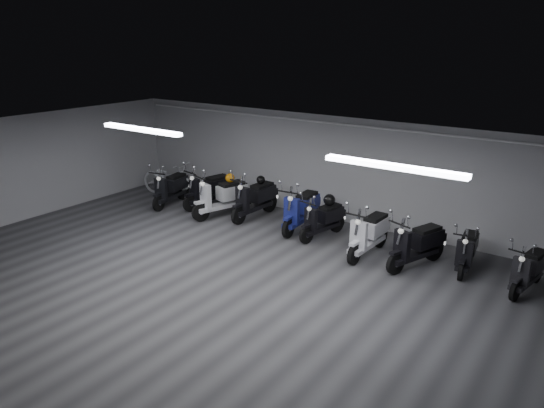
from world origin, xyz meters
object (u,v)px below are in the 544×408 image
Objects in this scene: scooter_8 at (468,244)px; scooter_4 at (301,203)px; scooter_1 at (208,184)px; bicycle at (169,175)px; scooter_3 at (254,192)px; helmet_2 at (230,178)px; scooter_7 at (417,237)px; scooter_6 at (369,226)px; scooter_0 at (170,183)px; helmet_0 at (329,200)px; scooter_2 at (222,190)px; scooter_5 at (323,214)px; helmet_1 at (261,180)px; scooter_9 at (530,263)px.

scooter_4 is at bearing 173.11° from scooter_8.
bicycle is at bearing -170.28° from scooter_1.
scooter_3 reaches higher than scooter_4.
bicycle is 2.70m from helmet_2.
scooter_4 is at bearing 1.75° from scooter_3.
scooter_8 is at bearing 12.45° from scooter_1.
scooter_7 is 1.04m from scooter_8.
scooter_3 is 3.67m from scooter_6.
helmet_0 is at bearing -4.41° from scooter_0.
scooter_7 is 7.23× the size of helmet_2.
scooter_1 is 0.94× the size of scooter_2.
scooter_5 is 0.91× the size of scooter_7.
scooter_0 is 0.92m from bicycle.
scooter_0 is 2.73m from scooter_3.
bicycle is at bearing -171.08° from scooter_5.
scooter_0 is 7.41m from scooter_7.
helmet_2 is at bearing 177.50° from scooter_6.
scooter_5 reaches higher than helmet_0.
scooter_1 is 7.30m from scooter_8.
bicycle reaches higher than helmet_0.
helmet_1 is at bearing 173.88° from helmet_0.
scooter_1 reaches higher than scooter_9.
scooter_9 reaches higher than helmet_1.
helmet_1 reaches higher than helmet_0.
scooter_0 reaches higher than helmet_0.
scooter_4 is 0.75m from scooter_5.
helmet_2 is at bearing -0.11° from scooter_0.
scooter_1 is (1.03, 0.51, 0.02)m from scooter_0.
scooter_4 is 0.94× the size of bicycle.
scooter_4 is 1.20× the size of scooter_9.
helmet_1 is at bearing 58.12° from scooter_2.
scooter_5 is at bearing 10.15° from scooter_1.
scooter_9 is at bearing 25.18° from scooter_7.
bicycle is 8.58× the size of helmet_1.
scooter_4 reaches higher than scooter_6.
scooter_6 is at bearing -5.15° from helmet_2.
helmet_1 is (1.66, 0.29, 0.31)m from scooter_1.
scooter_3 is 6.64× the size of helmet_0.
bicycle is (-1.73, 0.09, -0.04)m from scooter_1.
scooter_3 is (1.65, 0.02, 0.02)m from scooter_1.
scooter_0 is 1.15m from scooter_1.
scooter_7 is 2.52m from helmet_0.
scooter_5 is 7.03× the size of helmet_1.
scooter_0 is at bearing -177.43° from scooter_4.
scooter_0 is 1.88m from scooter_2.
scooter_8 is 6.29× the size of helmet_2.
scooter_6 reaches higher than helmet_2.
bicycle is at bearing 175.00° from helmet_2.
scooter_0 reaches higher than helmet_2.
helmet_1 is (-6.87, 0.62, 0.42)m from scooter_9.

